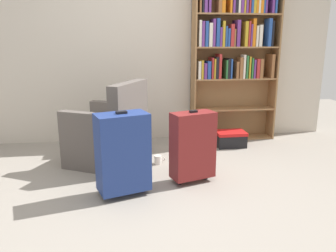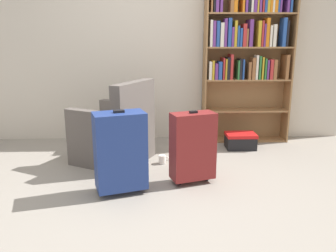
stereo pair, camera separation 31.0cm
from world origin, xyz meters
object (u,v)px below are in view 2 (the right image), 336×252
(mug, at_px, (163,159))
(storage_box, at_px, (240,140))
(armchair, at_px, (115,133))
(suitcase_navy_blue, at_px, (120,151))
(suitcase_dark_red, at_px, (193,146))
(bookshelf, at_px, (247,49))

(mug, height_order, storage_box, storage_box)
(armchair, bearing_deg, mug, -13.14)
(armchair, bearing_deg, suitcase_navy_blue, -80.40)
(suitcase_dark_red, relative_size, suitcase_navy_blue, 0.93)
(armchair, distance_m, mug, 0.60)
(armchair, bearing_deg, storage_box, 14.29)
(armchair, distance_m, suitcase_dark_red, 1.01)
(armchair, bearing_deg, bookshelf, 24.78)
(suitcase_dark_red, height_order, suitcase_navy_blue, suitcase_navy_blue)
(armchair, relative_size, storage_box, 2.56)
(bookshelf, relative_size, armchair, 2.14)
(armchair, height_order, mug, armchair)
(armchair, distance_m, storage_box, 1.56)
(bookshelf, height_order, armchair, bookshelf)
(mug, bearing_deg, storage_box, 27.12)
(bookshelf, distance_m, armchair, 1.98)
(armchair, relative_size, suitcase_dark_red, 1.35)
(mug, xyz_separation_m, suitcase_navy_blue, (-0.38, -0.70, 0.34))
(bookshelf, relative_size, suitcase_navy_blue, 2.70)
(suitcase_navy_blue, bearing_deg, suitcase_dark_red, 16.36)
(storage_box, bearing_deg, armchair, -165.71)
(armchair, xyz_separation_m, storage_box, (1.50, 0.38, -0.21))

